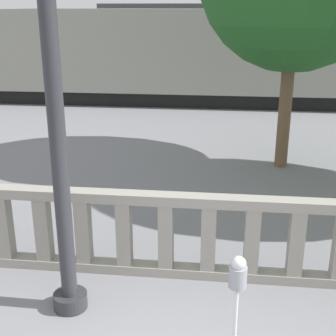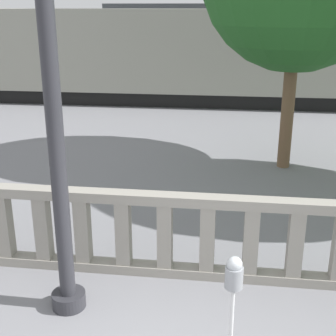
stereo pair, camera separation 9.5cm
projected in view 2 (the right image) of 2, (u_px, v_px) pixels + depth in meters
name	position (u px, v px, depth m)	size (l,w,h in m)	color
balustrade	(207.00, 238.00, 6.41)	(14.82, 0.24, 1.23)	gray
lamppost	(54.00, 113.00, 5.14)	(0.43, 0.43, 5.34)	#2D2D33
parking_meter	(234.00, 280.00, 4.63)	(0.18, 0.18, 1.31)	silver
train_near	(114.00, 53.00, 18.50)	(20.09, 3.17, 4.13)	black
train_far	(254.00, 34.00, 29.16)	(18.24, 2.79, 4.37)	black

